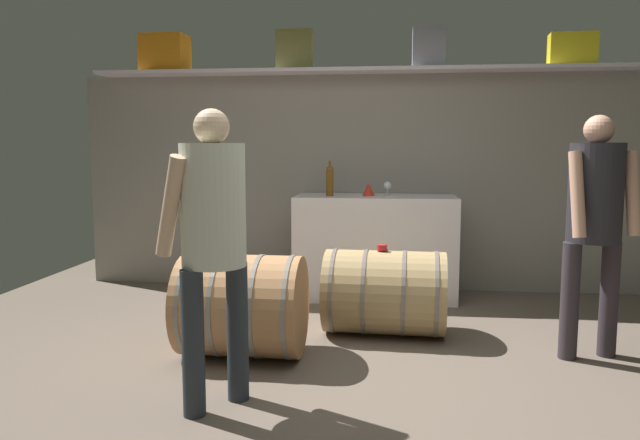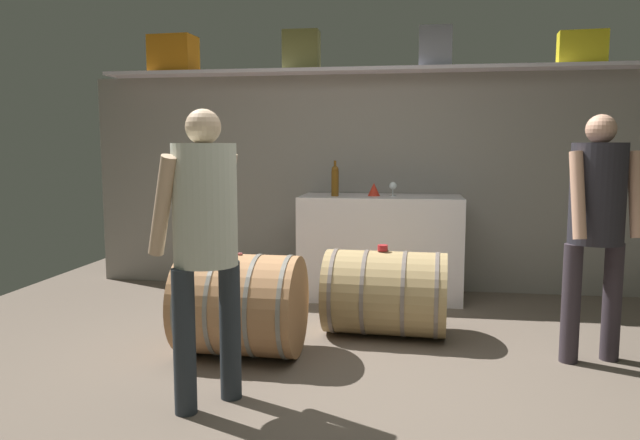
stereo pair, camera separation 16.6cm
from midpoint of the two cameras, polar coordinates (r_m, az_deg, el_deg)
The scene contains 16 objects.
ground_plane at distance 4.14m, azimuth 3.41°, elevation -12.41°, with size 6.58×8.25×0.02m, color brown.
back_wall_panel at distance 5.81m, azimuth 5.21°, elevation 3.52°, with size 5.38×0.10×2.04m, color gray.
high_shelf_board at distance 5.69m, azimuth 5.23°, elevation 13.90°, with size 4.95×0.40×0.03m, color silver.
toolcase_orange at distance 6.11m, azimuth -12.94°, elevation 15.05°, with size 0.42×0.28×0.35m, color orange.
toolcase_olive at distance 5.79m, azimuth -0.93°, elevation 15.77°, with size 0.33×0.19×0.36m, color olive.
toolcase_grey at distance 5.71m, azimuth 11.72°, elevation 15.70°, with size 0.29×0.29×0.35m, color gray.
toolcase_yellow at distance 5.90m, azimuth 24.35°, elevation 14.63°, with size 0.40×0.19×0.28m, color yellow.
work_cabinet at distance 5.48m, azimuth 6.61°, elevation -2.55°, with size 1.44×0.64×0.93m, color white.
wine_bottle_amber at distance 5.37m, azimuth 2.32°, elevation 3.79°, with size 0.07×0.07×0.32m.
wine_glass at distance 5.42m, azimuth 7.80°, elevation 3.18°, with size 0.07×0.07×0.13m.
red_funnel at distance 5.42m, azimuth 6.00°, elevation 2.90°, with size 0.11×0.11×0.12m, color red.
wine_barrel_near at distance 4.42m, azimuth 7.30°, elevation -6.87°, with size 0.90×0.66×0.63m.
wine_barrel_far at distance 4.00m, azimuth -6.35°, elevation -7.96°, with size 0.80×0.69×0.68m.
tasting_cup at distance 4.36m, azimuth 7.05°, elevation -2.64°, with size 0.07×0.07×0.04m, color red.
winemaker_pouring at distance 3.12m, azimuth -9.37°, elevation -0.67°, with size 0.47×0.49×1.55m.
visitor_tasting at distance 4.14m, azimuth 25.84°, elevation 0.66°, with size 0.48×0.40×1.56m.
Camera 2 is at (0.43, -3.25, 1.36)m, focal length 33.77 mm.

